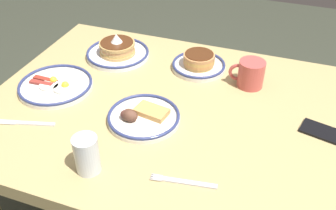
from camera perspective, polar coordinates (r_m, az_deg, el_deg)
The scene contains 10 objects.
dining_table at distance 1.33m, azimuth -0.35°, elevation -2.55°, with size 1.22×0.94×0.74m.
plate_near_main at distance 1.58m, azimuth -7.53°, elevation 7.99°, with size 0.26×0.26×0.10m.
plate_center_pancakes at distance 1.23m, azimuth -3.82°, elevation -1.72°, with size 0.24×0.24×0.05m.
plate_far_companion at distance 1.49m, azimuth 4.61°, elevation 6.24°, with size 0.21×0.21×0.06m.
plate_far_side at distance 1.43m, azimuth -16.41°, elevation 2.82°, with size 0.26×0.26×0.04m.
coffee_mug at distance 1.40m, azimuth 12.18°, elevation 4.62°, with size 0.13×0.09×0.10m.
drinking_glass at distance 1.06m, azimuth -11.97°, elevation -7.46°, with size 0.07×0.07×0.11m.
cell_phone at distance 1.28m, azimuth 22.34°, elevation -3.84°, with size 0.14×0.07×0.01m, color black.
fork_near at distance 1.04m, azimuth 2.28°, elevation -11.36°, with size 0.18×0.04×0.01m.
butter_knife at distance 1.31m, azimuth -20.97°, elevation -2.50°, with size 0.21×0.07×0.01m.
Camera 1 is at (-0.36, 0.96, 1.52)m, focal length 40.90 mm.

